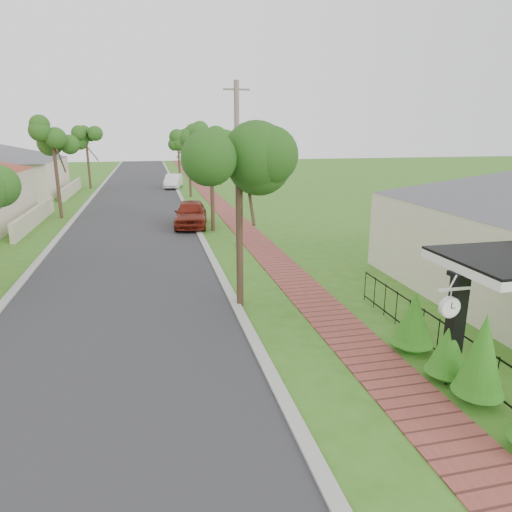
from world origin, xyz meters
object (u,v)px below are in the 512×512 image
object	(u,v)px
parked_car_red	(191,214)
utility_pole	(237,165)
porch_post	(454,333)
near_tree	(239,152)
station_clock	(450,306)
parked_car_white	(173,181)

from	to	relation	value
parked_car_red	utility_pole	xyz separation A→B (m)	(1.82, -5.15, 3.11)
porch_post	near_tree	world-z (taller)	near_tree
porch_post	station_clock	xyz separation A→B (m)	(-0.49, -0.40, 0.83)
parked_car_white	near_tree	xyz separation A→B (m)	(0.40, -32.11, 4.15)
porch_post	near_tree	xyz separation A→B (m)	(-3.75, 5.46, 3.69)
near_tree	porch_post	bearing A→B (deg)	-55.52
parked_car_red	utility_pole	size ratio (longest dim) A/B	0.58
utility_pole	station_clock	world-z (taller)	utility_pole
parked_car_white	porch_post	bearing A→B (deg)	-73.24
parked_car_red	utility_pole	distance (m)	6.28
utility_pole	parked_car_red	bearing A→B (deg)	109.45
parked_car_white	station_clock	bearing A→B (deg)	-74.04
parked_car_red	near_tree	world-z (taller)	near_tree
parked_car_white	station_clock	distance (m)	38.17
parked_car_red	near_tree	size ratio (longest dim) A/B	0.74
parked_car_white	utility_pole	xyz separation A→B (m)	(1.82, -24.30, 3.20)
parked_car_red	porch_post	bearing A→B (deg)	-69.78
porch_post	station_clock	world-z (taller)	porch_post
station_clock	parked_car_white	bearing A→B (deg)	95.50
station_clock	porch_post	bearing A→B (deg)	38.96
porch_post	parked_car_white	bearing A→B (deg)	96.30
porch_post	parked_car_white	size ratio (longest dim) A/B	0.62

